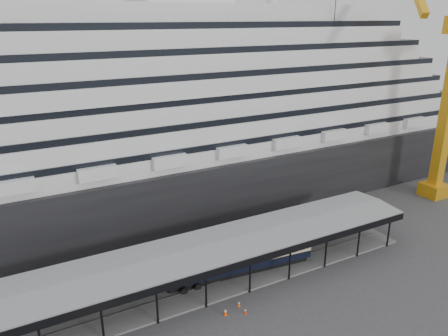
{
  "coord_description": "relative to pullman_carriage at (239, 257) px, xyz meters",
  "views": [
    {
      "loc": [
        -20.99,
        -36.47,
        31.19
      ],
      "look_at": [
        3.27,
        8.0,
        13.49
      ],
      "focal_mm": 35.0,
      "sensor_mm": 36.0,
      "label": 1
    }
  ],
  "objects": [
    {
      "name": "cruise_ship",
      "position": [
        -3.71,
        27.0,
        15.95
      ],
      "size": [
        130.0,
        30.0,
        43.9
      ],
      "color": "black",
      "rests_on": "ground"
    },
    {
      "name": "traffic_cone_mid",
      "position": [
        -5.43,
        -6.39,
        -1.97
      ],
      "size": [
        0.44,
        0.44,
        0.85
      ],
      "rotation": [
        0.0,
        0.0,
        -0.0
      ],
      "color": "#EE500D",
      "rests_on": "ground"
    },
    {
      "name": "traffic_cone_left",
      "position": [
        -3.36,
        -7.19,
        -2.07
      ],
      "size": [
        0.42,
        0.42,
        0.66
      ],
      "rotation": [
        0.0,
        0.0,
        0.3
      ],
      "color": "red",
      "rests_on": "ground"
    },
    {
      "name": "platform_canopy",
      "position": [
        -3.76,
        -0.0,
        -0.03
      ],
      "size": [
        56.0,
        9.18,
        5.3
      ],
      "color": "slate",
      "rests_on": "ground"
    },
    {
      "name": "pullman_carriage",
      "position": [
        0.0,
        0.0,
        0.0
      ],
      "size": [
        20.05,
        4.63,
        19.52
      ],
      "rotation": [
        0.0,
        0.0,
        -0.1
      ],
      "color": "black",
      "rests_on": "ground"
    },
    {
      "name": "ground",
      "position": [
        -3.76,
        -5.0,
        -2.4
      ],
      "size": [
        200.0,
        200.0,
        0.0
      ],
      "primitive_type": "plane",
      "color": "#38383B",
      "rests_on": "ground"
    },
    {
      "name": "traffic_cone_right",
      "position": [
        -3.33,
        -5.76,
        -2.07
      ],
      "size": [
        0.43,
        0.43,
        0.66
      ],
      "rotation": [
        0.0,
        0.0,
        -0.37
      ],
      "color": "#FB640D",
      "rests_on": "ground"
    },
    {
      "name": "crane_yellow",
      "position": [
        43.31,
        5.54,
        17.56
      ],
      "size": [
        23.83,
        18.78,
        47.6
      ],
      "color": "orange",
      "rests_on": "ground"
    }
  ]
}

